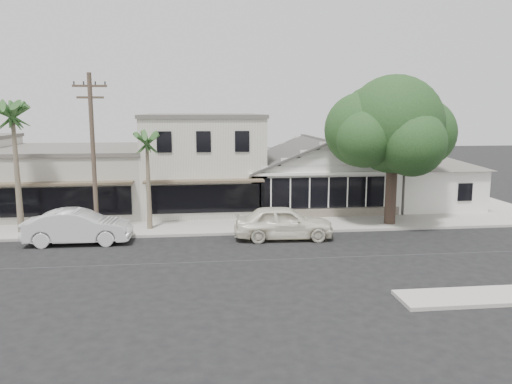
{
  "coord_description": "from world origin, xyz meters",
  "views": [
    {
      "loc": [
        -3.37,
        -22.63,
        7.07
      ],
      "look_at": [
        -0.01,
        6.0,
        2.29
      ],
      "focal_mm": 35.0,
      "sensor_mm": 36.0,
      "label": 1
    }
  ],
  "objects": [
    {
      "name": "shade_tree",
      "position": [
        8.22,
        6.44,
        6.01
      ],
      "size": [
        8.22,
        7.44,
        9.13
      ],
      "rotation": [
        0.0,
        0.0,
        -0.27
      ],
      "color": "#413227",
      "rests_on": "ground"
    },
    {
      "name": "car_1",
      "position": [
        -9.77,
        4.14,
        0.91
      ],
      "size": [
        5.53,
        1.97,
        1.82
      ],
      "primitive_type": "imported",
      "rotation": [
        0.0,
        0.0,
        1.56
      ],
      "color": "silver",
      "rests_on": "ground"
    },
    {
      "name": "palm_east",
      "position": [
        -6.25,
        6.5,
        5.26
      ],
      "size": [
        2.49,
        2.49,
        6.2
      ],
      "color": "#726651",
      "rests_on": "ground"
    },
    {
      "name": "palm_mid",
      "position": [
        -13.48,
        6.53,
        6.78
      ],
      "size": [
        3.16,
        3.16,
        7.93
      ],
      "color": "#726651",
      "rests_on": "ground"
    },
    {
      "name": "side_cottage",
      "position": [
        13.2,
        11.5,
        1.5
      ],
      "size": [
        6.0,
        6.0,
        3.0
      ],
      "primitive_type": "cube",
      "color": "white",
      "rests_on": "ground"
    },
    {
      "name": "car_0",
      "position": [
        1.26,
        3.83,
        0.93
      ],
      "size": [
        5.53,
        2.44,
        1.85
      ],
      "primitive_type": "imported",
      "rotation": [
        0.0,
        0.0,
        1.52
      ],
      "color": "white",
      "rests_on": "ground"
    },
    {
      "name": "ground",
      "position": [
        0.0,
        0.0,
        0.0
      ],
      "size": [
        140.0,
        140.0,
        0.0
      ],
      "primitive_type": "plane",
      "color": "black",
      "rests_on": "ground"
    },
    {
      "name": "utility_pole",
      "position": [
        -9.0,
        5.2,
        4.79
      ],
      "size": [
        1.8,
        0.24,
        9.0
      ],
      "color": "brown",
      "rests_on": "ground"
    },
    {
      "name": "sidewalk_north",
      "position": [
        -8.0,
        6.75,
        0.07
      ],
      "size": [
        90.0,
        3.5,
        0.15
      ],
      "primitive_type": "cube",
      "color": "#9E9991",
      "rests_on": "ground"
    },
    {
      "name": "corner_shop",
      "position": [
        5.0,
        12.47,
        2.62
      ],
      "size": [
        10.4,
        8.6,
        5.1
      ],
      "color": "white",
      "rests_on": "ground"
    },
    {
      "name": "row_building_midnear",
      "position": [
        -12.0,
        13.5,
        2.1
      ],
      "size": [
        10.0,
        10.0,
        4.2
      ],
      "primitive_type": "cube",
      "color": "#B7B3A4",
      "rests_on": "ground"
    },
    {
      "name": "row_building_near",
      "position": [
        -3.0,
        13.5,
        3.25
      ],
      "size": [
        8.0,
        10.0,
        6.5
      ],
      "primitive_type": "cube",
      "color": "silver",
      "rests_on": "ground"
    }
  ]
}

